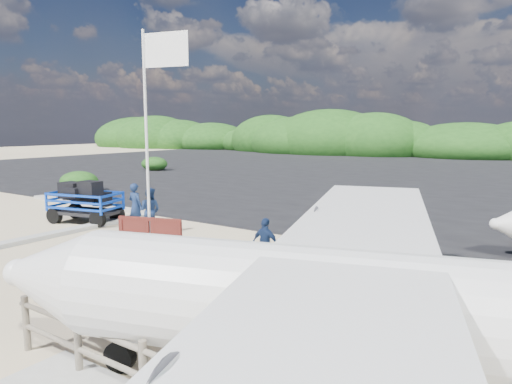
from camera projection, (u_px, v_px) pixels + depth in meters
ground at (132, 257)px, 13.92m from camera, size 160.00×160.00×0.00m
asphalt_apron at (409, 174)px, 38.56m from camera, size 90.00×50.00×0.04m
lagoon at (20, 217)px, 20.12m from camera, size 9.00×7.00×0.40m
vegetation_band at (463, 157)px, 59.09m from camera, size 124.00×8.00×4.40m
baggage_cart at (86, 222)px, 18.95m from camera, size 3.37×2.40×1.53m
flagpole at (151, 272)px, 12.48m from camera, size 1.37×0.83×6.40m
signboard at (151, 274)px, 12.29m from camera, size 1.90×0.78×1.60m
crew_a at (135, 206)px, 17.67m from camera, size 0.66×0.44×1.79m
crew_b at (150, 210)px, 16.99m from camera, size 1.01×0.89×1.72m
crew_c at (266, 244)px, 12.55m from camera, size 0.88×0.39×1.48m
aircraft_small at (301, 161)px, 52.41m from camera, size 8.45×8.45×2.38m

